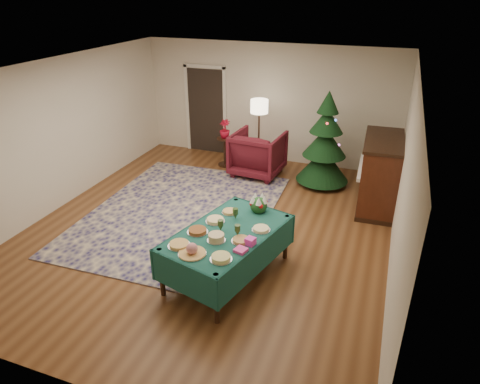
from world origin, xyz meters
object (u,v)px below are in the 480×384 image
(gift_box, at_px, (250,241))
(piano, at_px, (379,174))
(side_table, at_px, (225,152))
(christmas_tree, at_px, (325,144))
(buffet_table, at_px, (227,240))
(potted_plant, at_px, (225,133))
(floor_lamp, at_px, (259,111))
(armchair, at_px, (258,152))

(gift_box, relative_size, piano, 0.08)
(side_table, distance_m, christmas_tree, 2.39)
(buffet_table, height_order, potted_plant, potted_plant)
(potted_plant, bearing_deg, piano, -14.54)
(potted_plant, distance_m, piano, 3.58)
(floor_lamp, bearing_deg, buffet_table, -78.33)
(floor_lamp, xyz_separation_m, piano, (2.68, -1.00, -0.70))
(armchair, relative_size, piano, 0.68)
(side_table, xyz_separation_m, christmas_tree, (2.31, -0.25, 0.57))
(potted_plant, relative_size, christmas_tree, 0.21)
(side_table, bearing_deg, potted_plant, -75.96)
(gift_box, bearing_deg, piano, 65.70)
(buffet_table, xyz_separation_m, side_table, (-1.60, 3.90, -0.27))
(potted_plant, distance_m, christmas_tree, 2.33)
(christmas_tree, bearing_deg, piano, -29.28)
(buffet_table, xyz_separation_m, armchair, (-0.73, 3.67, -0.06))
(floor_lamp, distance_m, christmas_tree, 1.64)
(gift_box, xyz_separation_m, christmas_tree, (0.30, 3.85, 0.10))
(armchair, height_order, side_table, armchair)
(floor_lamp, relative_size, potted_plant, 3.75)
(side_table, relative_size, piano, 0.43)
(buffet_table, relative_size, potted_plant, 5.01)
(buffet_table, relative_size, side_table, 3.18)
(gift_box, xyz_separation_m, piano, (1.45, 3.21, -0.14))
(armchair, bearing_deg, side_table, -10.22)
(armchair, bearing_deg, christmas_tree, -176.05)
(floor_lamp, bearing_deg, gift_box, -73.65)
(potted_plant, xyz_separation_m, piano, (3.46, -0.90, -0.13))
(gift_box, bearing_deg, side_table, 116.10)
(armchair, xyz_separation_m, piano, (2.59, -0.67, 0.12))
(armchair, relative_size, side_table, 1.60)
(christmas_tree, relative_size, piano, 1.26)
(armchair, distance_m, piano, 2.68)
(potted_plant, relative_size, piano, 0.27)
(side_table, xyz_separation_m, piano, (3.46, -0.90, 0.33))
(gift_box, height_order, christmas_tree, christmas_tree)
(buffet_table, xyz_separation_m, floor_lamp, (-0.83, 4.01, 0.76))
(buffet_table, distance_m, piano, 3.53)
(buffet_table, height_order, floor_lamp, floor_lamp)
(potted_plant, xyz_separation_m, christmas_tree, (2.31, -0.25, 0.10))
(buffet_table, bearing_deg, armchair, 101.32)
(side_table, bearing_deg, christmas_tree, -6.24)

